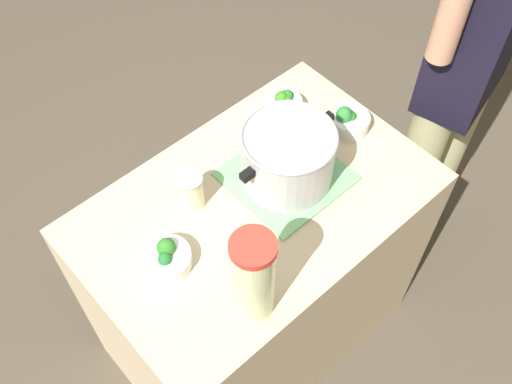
{
  "coord_description": "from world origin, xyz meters",
  "views": [
    {
      "loc": [
        -0.66,
        -0.73,
        2.32
      ],
      "look_at": [
        0.0,
        0.0,
        0.95
      ],
      "focal_mm": 42.21,
      "sensor_mm": 36.0,
      "label": 1
    }
  ],
  "objects": [
    {
      "name": "mason_jar",
      "position": [
        -0.14,
        0.12,
        0.95
      ],
      "size": [
        0.07,
        0.07,
        0.12
      ],
      "color": "beige",
      "rests_on": "counter_slab"
    },
    {
      "name": "ground_plane",
      "position": [
        0.0,
        0.0,
        0.0
      ],
      "size": [
        8.0,
        8.0,
        0.0
      ],
      "primitive_type": "plane",
      "color": "brown"
    },
    {
      "name": "broccoli_bowl_back",
      "position": [
        0.31,
        0.21,
        0.93
      ],
      "size": [
        0.12,
        0.12,
        0.08
      ],
      "color": "silver",
      "rests_on": "counter_slab"
    },
    {
      "name": "person_cook",
      "position": [
        0.82,
        -0.1,
        0.91
      ],
      "size": [
        0.5,
        0.28,
        1.65
      ],
      "color": "tan",
      "rests_on": "ground_plane"
    },
    {
      "name": "dish_cloth",
      "position": [
        0.13,
        0.01,
        0.9
      ],
      "size": [
        0.32,
        0.31,
        0.01
      ],
      "primitive_type": "cube",
      "color": "#77BA7C",
      "rests_on": "counter_slab"
    },
    {
      "name": "counter_slab",
      "position": [
        0.0,
        0.0,
        0.45
      ],
      "size": [
        1.03,
        0.66,
        0.9
      ],
      "primitive_type": "cube",
      "color": "#CCB791",
      "rests_on": "ground_plane"
    },
    {
      "name": "cooking_pot",
      "position": [
        0.13,
        0.01,
        1.0
      ],
      "size": [
        0.34,
        0.27,
        0.18
      ],
      "color": "#B7B7BC",
      "rests_on": "dish_cloth"
    },
    {
      "name": "broccoli_bowl_center",
      "position": [
        0.4,
        0.02,
        0.93
      ],
      "size": [
        0.12,
        0.12,
        0.09
      ],
      "color": "silver",
      "rests_on": "counter_slab"
    },
    {
      "name": "broccoli_bowl_front",
      "position": [
        -0.31,
        0.01,
        0.92
      ],
      "size": [
        0.13,
        0.13,
        0.08
      ],
      "color": "silver",
      "rests_on": "counter_slab"
    },
    {
      "name": "lemonade_pitcher",
      "position": [
        -0.22,
        -0.23,
        1.05
      ],
      "size": [
        0.11,
        0.11,
        0.3
      ],
      "color": "beige",
      "rests_on": "counter_slab"
    }
  ]
}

